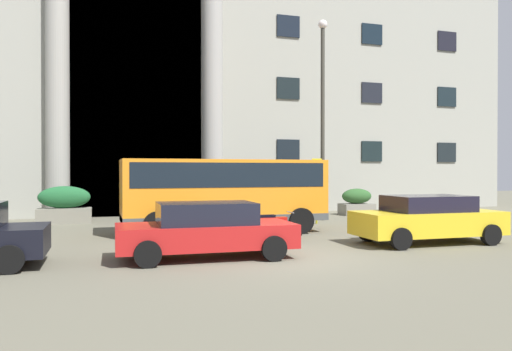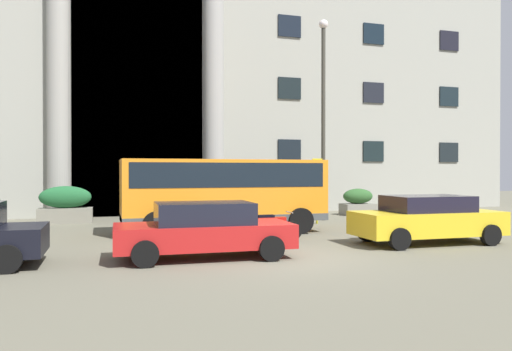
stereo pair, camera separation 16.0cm
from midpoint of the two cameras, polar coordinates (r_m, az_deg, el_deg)
The scene contains 13 objects.
ground_plane at distance 12.64m, azimuth 3.62°, elevation -9.67°, with size 80.00×64.00×0.12m, color #646150.
office_building_facade at distance 29.86m, azimuth -8.87°, elevation 10.65°, with size 37.53×9.76×14.86m.
orange_minibus at distance 17.60m, azimuth -3.96°, elevation -1.51°, with size 7.02×2.60×2.57m.
bus_stop_sign at distance 20.66m, azimuth 6.74°, elevation -0.91°, with size 0.44×0.08×2.69m.
hedge_planter_entrance_left at distance 25.09m, azimuth 11.28°, elevation -3.02°, with size 1.63×0.95×1.30m.
hedge_planter_entrance_right at distance 22.16m, azimuth -21.29°, elevation -3.21°, with size 2.16×0.84×1.55m.
hedge_planter_far_west at distance 22.28m, azimuth -11.67°, elevation -3.19°, with size 2.17×0.85×1.52m.
hedge_planter_west at distance 24.08m, azimuth 3.10°, elevation -3.18°, with size 1.47×0.95×1.29m.
parked_compact_extra at distance 15.83m, azimuth 18.79°, elevation -4.70°, with size 4.46×2.05×1.44m.
parked_sedan_second at distance 12.57m, azimuth -6.10°, elevation -6.16°, with size 4.43×2.10×1.39m.
motorcycle_near_kerb at distance 15.49m, azimuth 1.41°, elevation -5.84°, with size 2.04×0.55×0.89m.
motorcycle_far_end at distance 17.86m, azimuth 16.90°, elevation -5.01°, with size 2.03×0.55×0.89m.
lamppost_plaza_centre at distance 22.30m, azimuth 7.43°, elevation 7.95°, with size 0.40×0.40×8.83m.
Camera 1 is at (-4.59, -11.56, 2.18)m, focal length 34.94 mm.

